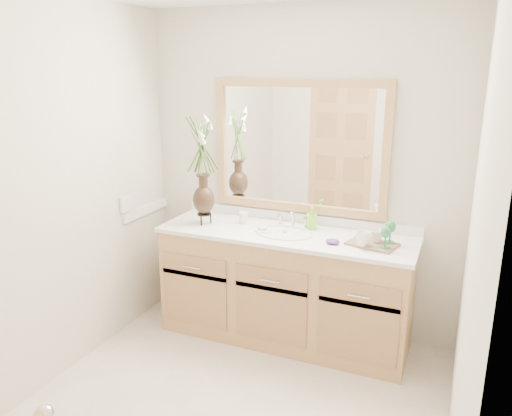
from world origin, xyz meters
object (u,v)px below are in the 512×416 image
at_px(flower_vase, 202,153).
at_px(soap_bottle, 312,219).
at_px(tumbler, 244,218).
at_px(tray, 372,244).

xyz_separation_m(flower_vase, soap_bottle, (0.78, 0.20, -0.46)).
distance_m(tumbler, tray, 0.99).
xyz_separation_m(soap_bottle, tray, (0.47, -0.18, -0.07)).
bearing_deg(soap_bottle, tray, -37.44).
bearing_deg(flower_vase, tray, 0.75).
xyz_separation_m(tumbler, soap_bottle, (0.51, 0.07, 0.03)).
height_order(tumbler, soap_bottle, soap_bottle).
relative_size(flower_vase, soap_bottle, 5.33).
bearing_deg(tumbler, tray, -6.41).
distance_m(flower_vase, tumbler, 0.57).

